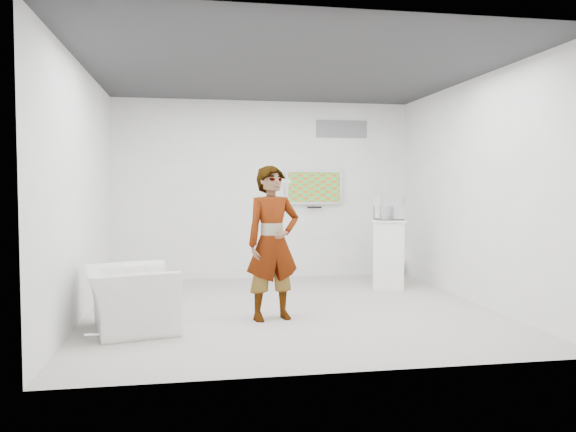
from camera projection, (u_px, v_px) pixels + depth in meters
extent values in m
cube|color=beige|center=(290.00, 308.00, 7.15)|extent=(5.00, 5.00, 0.01)
cube|color=#2F2F31|center=(290.00, 71.00, 6.99)|extent=(5.00, 5.00, 0.01)
cube|color=white|center=(264.00, 190.00, 9.53)|extent=(5.00, 0.01, 3.00)
cube|color=white|center=(342.00, 193.00, 4.61)|extent=(5.00, 0.01, 3.00)
cube|color=white|center=(82.00, 191.00, 6.64)|extent=(0.01, 5.00, 3.00)
cube|color=white|center=(474.00, 191.00, 7.49)|extent=(0.01, 5.00, 3.00)
cube|color=silver|center=(314.00, 187.00, 9.62)|extent=(1.00, 0.08, 0.60)
cube|color=slate|center=(342.00, 129.00, 9.69)|extent=(0.90, 0.02, 0.30)
imported|color=white|center=(273.00, 243.00, 6.53)|extent=(0.75, 0.59, 1.80)
imported|color=white|center=(130.00, 299.00, 6.06)|extent=(1.13, 1.23, 0.68)
cube|color=white|center=(388.00, 254.00, 8.62)|extent=(0.64, 0.64, 1.05)
cylinder|color=silver|center=(398.00, 266.00, 9.84)|extent=(0.21, 0.21, 0.31)
cube|color=white|center=(389.00, 208.00, 8.58)|extent=(0.37, 0.37, 0.37)
cube|color=white|center=(389.00, 213.00, 8.59)|extent=(0.14, 0.15, 0.22)
cube|color=white|center=(287.00, 181.00, 6.74)|extent=(0.07, 0.15, 0.04)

